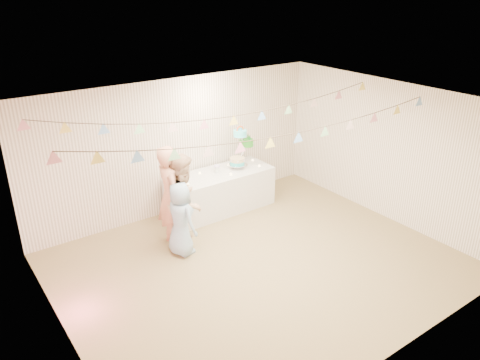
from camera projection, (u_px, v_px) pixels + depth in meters
floor at (259, 264)px, 7.52m from camera, size 6.00×6.00×0.00m
ceiling at (262, 106)px, 6.49m from camera, size 6.00×6.00×0.00m
back_wall at (179, 146)px, 8.87m from camera, size 6.00×6.00×0.00m
front_wall at (400, 268)px, 5.14m from camera, size 6.00×6.00×0.00m
left_wall at (56, 254)px, 5.40m from camera, size 5.00×5.00×0.00m
right_wall at (389, 151)px, 8.61m from camera, size 5.00×5.00×0.00m
table at (220, 191)px, 9.18m from camera, size 2.09×0.83×0.78m
cake_stand at (242, 149)px, 9.22m from camera, size 0.70×0.41×0.79m
cake_bottom at (237, 166)px, 9.21m from camera, size 0.31×0.31×0.15m
cake_middle at (246, 148)px, 9.39m from camera, size 0.27×0.27×0.22m
cake_top_tier at (240, 138)px, 9.07m from camera, size 0.25×0.25×0.19m
platter at (199, 181)px, 8.73m from camera, size 0.33×0.33×0.02m
posy at (217, 170)px, 9.02m from camera, size 0.14×0.14×0.16m
person_adult_a at (171, 197)px, 7.75m from camera, size 0.51×0.70×1.80m
person_adult_b at (184, 201)px, 7.78m from camera, size 1.01×1.01×1.65m
person_child at (181, 219)px, 7.60m from camera, size 0.49×0.67×1.26m
bunting_back at (219, 107)px, 7.41m from camera, size 5.60×1.10×0.40m
bunting_front at (270, 129)px, 6.45m from camera, size 5.60×0.90×0.36m
tealight_0 at (188, 184)px, 8.48m from camera, size 0.04×0.04×0.03m
tealight_1 at (200, 173)px, 8.97m from camera, size 0.04×0.04×0.03m
tealight_2 at (231, 174)px, 8.91m from camera, size 0.04×0.04×0.03m
tealight_3 at (229, 165)px, 9.37m from camera, size 0.04×0.04×0.03m
tealight_4 at (259, 166)px, 9.33m from camera, size 0.04×0.04×0.03m
tealight_5 at (253, 160)px, 9.62m from camera, size 0.04×0.04×0.03m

